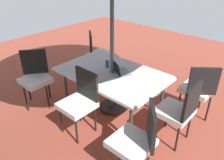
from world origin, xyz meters
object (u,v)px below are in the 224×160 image
dining_table (112,75)px  chair_northeast (35,76)px  chair_west (179,110)px  chair_northwest (137,139)px  laptop (120,71)px  chair_southwest (198,88)px  cup (107,64)px  chair_north (80,100)px  chair_southeast (98,52)px

dining_table → chair_northeast: size_ratio=1.79×
chair_west → chair_northwest: 0.84m
dining_table → laptop: (-0.12, -0.06, 0.10)m
chair_west → chair_southwest: bearing=-176.8°
chair_northeast → chair_southwest: bearing=-20.1°
dining_table → chair_west: bearing=-178.6°
dining_table → chair_northeast: 1.37m
chair_southwest → chair_northeast: (2.30, 1.50, 0.00)m
chair_northeast → laptop: chair_northeast is taller
dining_table → chair_west: 1.21m
cup → chair_northwest: bearing=145.4°
chair_northeast → cup: chair_northeast is taller
chair_west → chair_north: (1.18, 0.75, 0.00)m
chair_southeast → chair_north: same height
dining_table → chair_southeast: bearing=-34.9°
chair_northwest → chair_north: bearing=-134.4°
chair_west → chair_northeast: bearing=-71.8°
chair_northeast → laptop: size_ratio=2.46×
chair_southeast → dining_table: bearing=-174.7°
chair_west → cup: bearing=-92.6°
chair_west → chair_northwest: bearing=-6.4°
chair_northwest → cup: (1.30, -0.90, 0.23)m
chair_southeast → laptop: 1.45m
chair_northeast → chair_west: bearing=-35.0°
chair_west → laptop: (1.08, -0.04, 0.22)m
chair_southeast → chair_northwest: size_ratio=1.00×
chair_southeast → laptop: size_ratio=2.46×
chair_southwest → laptop: bearing=-5.5°
chair_north → cup: 0.87m
chair_northeast → chair_southeast: bearing=35.9°
chair_northwest → laptop: chair_northwest is taller
dining_table → laptop: bearing=-151.6°
laptop → dining_table: bearing=56.2°
chair_west → cup: (1.39, -0.06, 0.23)m
chair_northeast → chair_north: bearing=-52.0°
chair_southeast → chair_southwest: bearing=-140.4°
cup → chair_northeast: bearing=41.2°
laptop → cup: laptop is taller
chair_northwest → cup: size_ratio=8.18×
dining_table → chair_northwest: chair_northwest is taller
chair_west → chair_northwest: size_ratio=1.00×
chair_north → chair_northwest: same height
chair_southeast → chair_north: size_ratio=1.00×
dining_table → chair_north: 0.73m
chair_southeast → chair_north: 1.88m
chair_southwest → chair_north: same height
chair_southeast → chair_north: bearing=167.4°
chair_southeast → chair_northeast: bearing=129.2°
chair_southwest → laptop: chair_southwest is taller
chair_northeast → cup: (-0.95, -0.83, 0.23)m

